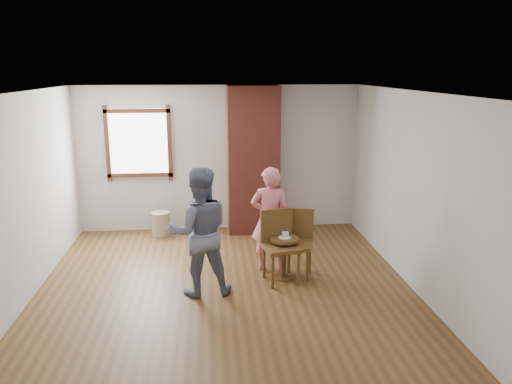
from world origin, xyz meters
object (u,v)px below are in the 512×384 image
(side_table, at_px, (284,251))
(person_pink, at_px, (270,219))
(man, at_px, (200,232))
(dining_chair_right, at_px, (297,239))
(stoneware_crock, at_px, (161,224))
(dining_chair_left, at_px, (279,242))

(side_table, height_order, person_pink, person_pink)
(man, bearing_deg, dining_chair_right, -166.18)
(stoneware_crock, height_order, dining_chair_right, dining_chair_right)
(dining_chair_left, xyz_separation_m, side_table, (0.08, 0.03, -0.15))
(dining_chair_left, distance_m, dining_chair_right, 0.32)
(side_table, bearing_deg, dining_chair_right, 34.05)
(dining_chair_right, height_order, man, man)
(person_pink, bearing_deg, man, 44.31)
(man, height_order, person_pink, man)
(stoneware_crock, distance_m, dining_chair_right, 2.85)
(stoneware_crock, relative_size, side_table, 0.71)
(side_table, bearing_deg, person_pink, 116.75)
(man, bearing_deg, dining_chair_left, -168.99)
(stoneware_crock, distance_m, side_table, 2.79)
(dining_chair_left, relative_size, side_table, 1.65)
(man, bearing_deg, stoneware_crock, -79.57)
(dining_chair_right, bearing_deg, side_table, -129.78)
(dining_chair_left, distance_m, person_pink, 0.42)
(dining_chair_right, xyz_separation_m, man, (-1.36, -0.50, 0.31))
(dining_chair_left, height_order, side_table, dining_chair_left)
(side_table, xyz_separation_m, man, (-1.16, -0.36, 0.44))
(stoneware_crock, height_order, side_table, side_table)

